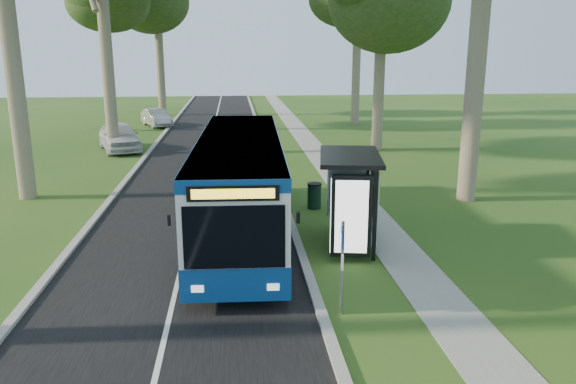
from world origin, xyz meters
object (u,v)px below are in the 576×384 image
object	(u,v)px
bus_shelter	(357,185)
litter_bin	(314,196)
car_white	(119,136)
bus_stop_sign	(342,257)
car_silver	(156,118)
bus	(240,184)

from	to	relation	value
bus_shelter	litter_bin	bearing A→B (deg)	106.60
litter_bin	car_white	xyz separation A→B (m)	(-9.98, 13.85, 0.35)
litter_bin	car_white	bearing A→B (deg)	125.78
litter_bin	bus_shelter	bearing A→B (deg)	-82.30
bus_stop_sign	car_silver	bearing A→B (deg)	111.94
car_white	car_silver	world-z (taller)	car_white
bus	bus_stop_sign	distance (m)	6.59
car_silver	bus_stop_sign	bearing A→B (deg)	-99.78
bus_shelter	car_white	xyz separation A→B (m)	(-10.61, 18.49, -1.18)
bus_shelter	car_silver	bearing A→B (deg)	117.28
bus	car_white	world-z (taller)	bus
bus_stop_sign	litter_bin	xyz separation A→B (m)	(0.65, 8.96, -0.92)
bus_shelter	car_white	world-z (taller)	bus_shelter
car_white	car_silver	distance (m)	11.07
car_silver	car_white	bearing A→B (deg)	-118.06
bus	litter_bin	xyz separation A→B (m)	(2.87, 2.76, -1.17)
bus_stop_sign	car_white	xyz separation A→B (m)	(-9.33, 22.81, -0.57)
bus_shelter	car_white	size ratio (longest dim) A/B	0.71
car_white	car_silver	bearing A→B (deg)	66.62
litter_bin	car_white	size ratio (longest dim) A/B	0.20
bus	litter_bin	bearing A→B (deg)	45.84
bus_shelter	litter_bin	xyz separation A→B (m)	(-0.63, 4.64, -1.53)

